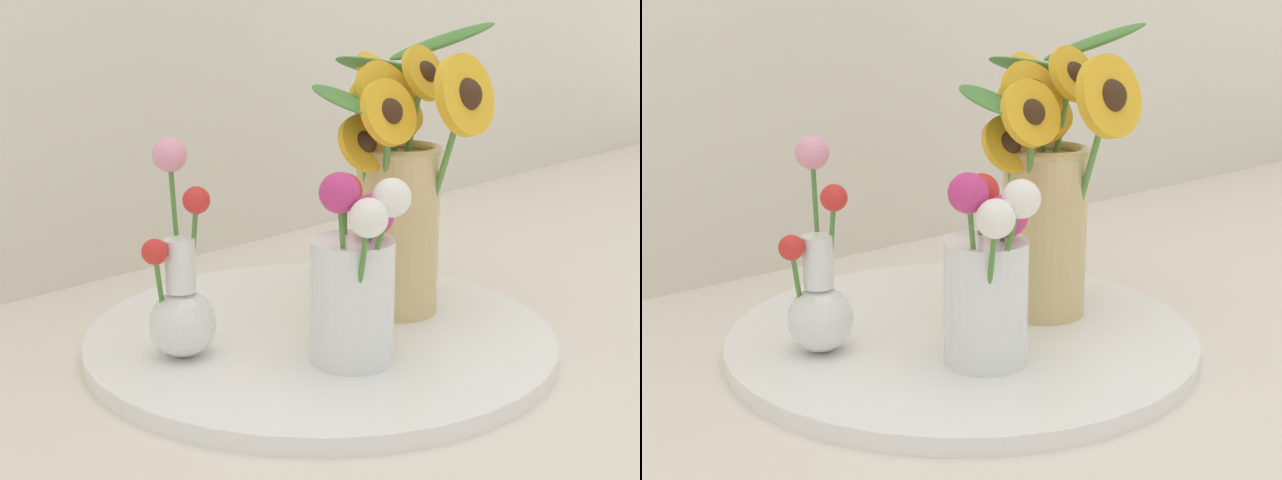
% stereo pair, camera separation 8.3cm
% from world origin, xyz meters
% --- Properties ---
extents(ground_plane, '(6.00, 6.00, 0.00)m').
position_xyz_m(ground_plane, '(0.00, 0.00, 0.00)').
color(ground_plane, silver).
extents(serving_tray, '(0.51, 0.51, 0.02)m').
position_xyz_m(serving_tray, '(0.01, 0.04, 0.01)').
color(serving_tray, white).
rests_on(serving_tray, ground_plane).
extents(mason_jar_sunflowers, '(0.24, 0.23, 0.34)m').
position_xyz_m(mason_jar_sunflowers, '(0.12, 0.02, 0.17)').
color(mason_jar_sunflowers, '#D1B77A').
rests_on(mason_jar_sunflowers, serving_tray).
extents(vase_small_center, '(0.10, 0.12, 0.20)m').
position_xyz_m(vase_small_center, '(-0.03, -0.05, 0.11)').
color(vase_small_center, white).
rests_on(vase_small_center, serving_tray).
extents(vase_bulb_right, '(0.08, 0.10, 0.21)m').
position_xyz_m(vase_bulb_right, '(-0.14, 0.09, 0.08)').
color(vase_bulb_right, white).
rests_on(vase_bulb_right, serving_tray).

